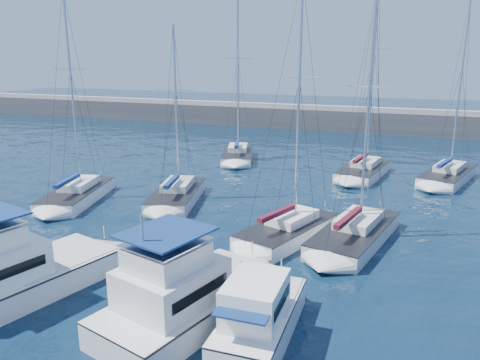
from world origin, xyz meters
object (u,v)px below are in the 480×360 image
(motor_yacht_stbd_inner, at_px, (183,297))
(sailboat_mid_b, at_px, (177,195))
(sailboat_mid_c, at_px, (288,230))
(sailboat_back_a, at_px, (238,155))
(sailboat_mid_d, at_px, (355,234))
(motor_yacht_port_inner, at_px, (6,277))
(sailboat_back_c, at_px, (447,176))
(sailboat_back_b, at_px, (364,170))
(sailboat_mid_a, at_px, (77,194))
(motor_yacht_stbd_outer, at_px, (259,318))

(motor_yacht_stbd_inner, height_order, sailboat_mid_b, sailboat_mid_b)
(sailboat_mid_c, xyz_separation_m, sailboat_back_a, (-10.91, 19.36, 0.02))
(motor_yacht_stbd_inner, xyz_separation_m, sailboat_mid_d, (5.51, 11.39, -0.62))
(motor_yacht_port_inner, height_order, motor_yacht_stbd_inner, same)
(sailboat_mid_b, bearing_deg, sailboat_back_a, 79.10)
(sailboat_back_a, bearing_deg, sailboat_back_c, -22.14)
(sailboat_back_a, xyz_separation_m, sailboat_back_b, (13.33, -2.19, 0.01))
(sailboat_mid_c, height_order, sailboat_mid_d, sailboat_mid_c)
(sailboat_mid_a, xyz_separation_m, sailboat_back_c, (26.65, 16.42, -0.00))
(motor_yacht_stbd_outer, distance_m, sailboat_mid_c, 10.70)
(sailboat_mid_c, distance_m, sailboat_mid_d, 3.98)
(motor_yacht_stbd_inner, bearing_deg, sailboat_mid_d, 79.08)
(motor_yacht_stbd_inner, relative_size, sailboat_mid_a, 0.58)
(motor_yacht_stbd_outer, height_order, sailboat_mid_b, sailboat_mid_b)
(sailboat_back_c, bearing_deg, motor_yacht_stbd_inner, -95.23)
(sailboat_mid_d, bearing_deg, motor_yacht_stbd_inner, -104.72)
(motor_yacht_stbd_outer, height_order, sailboat_back_c, sailboat_back_c)
(motor_yacht_stbd_outer, distance_m, sailboat_back_a, 32.47)
(sailboat_back_b, bearing_deg, motor_yacht_port_inner, -104.05)
(motor_yacht_port_inner, height_order, sailboat_back_c, sailboat_back_c)
(sailboat_mid_c, distance_m, sailboat_back_c, 20.31)
(motor_yacht_stbd_inner, xyz_separation_m, sailboat_mid_b, (-8.27, 14.57, -0.62))
(sailboat_mid_a, height_order, sailboat_back_a, sailboat_back_a)
(motor_yacht_stbd_inner, distance_m, sailboat_mid_c, 10.59)
(motor_yacht_stbd_inner, height_order, sailboat_back_c, sailboat_back_c)
(motor_yacht_stbd_outer, relative_size, sailboat_back_b, 0.34)
(motor_yacht_port_inner, bearing_deg, sailboat_mid_a, 132.91)
(sailboat_back_c, bearing_deg, sailboat_mid_d, -92.19)
(motor_yacht_stbd_inner, xyz_separation_m, sailboat_back_a, (-9.28, 29.81, -0.57))
(sailboat_back_b, height_order, sailboat_back_c, sailboat_back_b)
(sailboat_mid_a, xyz_separation_m, sailboat_back_b, (19.53, 15.65, 0.03))
(sailboat_mid_c, distance_m, sailboat_back_a, 22.22)
(motor_yacht_port_inner, height_order, sailboat_mid_d, sailboat_mid_d)
(motor_yacht_port_inner, relative_size, sailboat_back_a, 0.59)
(sailboat_mid_b, bearing_deg, motor_yacht_port_inner, -104.76)
(sailboat_mid_a, bearing_deg, sailboat_mid_d, -16.46)
(motor_yacht_stbd_outer, distance_m, sailboat_back_c, 29.54)
(sailboat_mid_b, bearing_deg, motor_yacht_stbd_outer, -66.26)
(sailboat_back_a, height_order, sailboat_back_b, sailboat_back_b)
(sailboat_mid_d, bearing_deg, sailboat_mid_a, -170.48)
(sailboat_mid_b, height_order, sailboat_back_b, sailboat_back_b)
(sailboat_mid_b, xyz_separation_m, sailboat_mid_d, (13.78, -3.17, 0.00))
(sailboat_mid_a, relative_size, sailboat_mid_d, 1.09)
(sailboat_back_c, bearing_deg, motor_yacht_port_inner, -107.01)
(sailboat_mid_b, height_order, sailboat_back_a, sailboat_back_a)
(sailboat_mid_b, bearing_deg, motor_yacht_stbd_inner, -75.08)
(motor_yacht_port_inner, height_order, sailboat_mid_a, sailboat_mid_a)
(sailboat_back_b, bearing_deg, sailboat_mid_c, -88.92)
(sailboat_mid_c, bearing_deg, motor_yacht_stbd_outer, -62.42)
(motor_yacht_stbd_inner, xyz_separation_m, sailboat_mid_c, (1.64, 10.45, -0.59))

